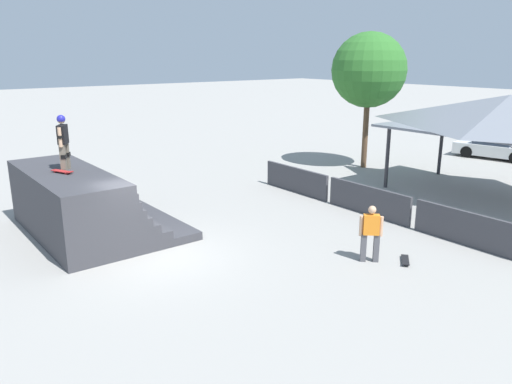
# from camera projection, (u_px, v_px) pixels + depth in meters

# --- Properties ---
(ground_plane) EXTENTS (160.00, 160.00, 0.00)m
(ground_plane) POSITION_uv_depth(u_px,v_px,m) (155.00, 255.00, 14.35)
(ground_plane) COLOR gray
(quarter_pipe_ramp) EXTENTS (5.82, 4.14, 2.09)m
(quarter_pipe_ramp) POSITION_uv_depth(u_px,v_px,m) (81.00, 206.00, 15.93)
(quarter_pipe_ramp) COLOR #38383D
(quarter_pipe_ramp) RESTS_ON ground
(skater_on_deck) EXTENTS (0.69, 0.54, 1.72)m
(skater_on_deck) POSITION_uv_depth(u_px,v_px,m) (63.00, 139.00, 15.36)
(skater_on_deck) COLOR #6B6051
(skater_on_deck) RESTS_ON quarter_pipe_ramp
(skateboard_on_deck) EXTENTS (0.81, 0.49, 0.09)m
(skateboard_on_deck) POSITION_uv_depth(u_px,v_px,m) (63.00, 171.00, 15.18)
(skateboard_on_deck) COLOR red
(skateboard_on_deck) RESTS_ON quarter_pipe_ramp
(bystander_walking) EXTENTS (0.52, 0.55, 1.62)m
(bystander_walking) POSITION_uv_depth(u_px,v_px,m) (371.00, 231.00, 13.71)
(bystander_walking) COLOR #4C4C51
(bystander_walking) RESTS_ON ground
(skateboard_on_ground) EXTENTS (0.64, 0.73, 0.09)m
(skateboard_on_ground) POSITION_uv_depth(u_px,v_px,m) (405.00, 260.00, 13.86)
(skateboard_on_ground) COLOR blue
(skateboard_on_ground) RESTS_ON ground
(barrier_fence) EXTENTS (11.30, 0.12, 1.05)m
(barrier_fence) POSITION_uv_depth(u_px,v_px,m) (368.00, 201.00, 17.89)
(barrier_fence) COLOR #3D3D42
(barrier_fence) RESTS_ON ground
(pavilion_shelter) EXTENTS (9.27, 4.75, 4.12)m
(pavilion_shelter) POSITION_uv_depth(u_px,v_px,m) (508.00, 115.00, 19.07)
(pavilion_shelter) COLOR #2D2D33
(pavilion_shelter) RESTS_ON ground
(tree_beside_pavilion) EXTENTS (3.65, 3.65, 6.68)m
(tree_beside_pavilion) POSITION_uv_depth(u_px,v_px,m) (369.00, 70.00, 24.36)
(tree_beside_pavilion) COLOR brown
(tree_beside_pavilion) RESTS_ON ground
(parked_car_white) EXTENTS (4.41, 2.47, 1.27)m
(parked_car_white) POSITION_uv_depth(u_px,v_px,m) (495.00, 148.00, 27.68)
(parked_car_white) COLOR silver
(parked_car_white) RESTS_ON ground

